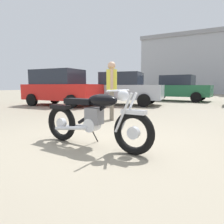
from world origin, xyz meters
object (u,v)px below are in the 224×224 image
Objects in this scene: dark_sedan_left at (177,88)px; red_hatchback_near at (122,89)px; vintage_motorcycle at (94,119)px; bystander at (112,85)px; silver_sedan_mid at (60,87)px.

dark_sedan_left is 1.02× the size of red_hatchback_near.
vintage_motorcycle is 1.25× the size of bystander.
vintage_motorcycle is 0.52× the size of silver_sedan_mid.
dark_sedan_left is 4.73m from red_hatchback_near.
bystander is 4.91m from red_hatchback_near.
bystander is at bearing -86.94° from dark_sedan_left.
bystander reaches higher than vintage_motorcycle.
silver_sedan_mid is at bearing 119.13° from bystander.
red_hatchback_near is at bearing -111.14° from dark_sedan_left.
bystander is at bearing -76.11° from red_hatchback_near.
silver_sedan_mid reaches higher than red_hatchback_near.
vintage_motorcycle is 7.54m from red_hatchback_near.
red_hatchback_near reaches higher than bystander.
dark_sedan_left is (0.84, 8.78, -0.18)m from bystander.
dark_sedan_left is (4.98, 5.79, -0.08)m from silver_sedan_mid.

